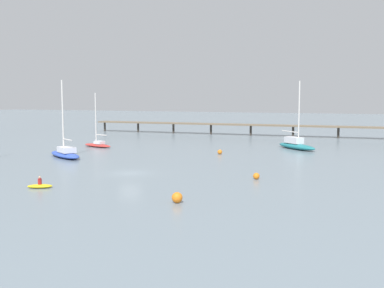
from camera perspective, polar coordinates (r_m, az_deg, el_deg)
name	(u,v)px	position (r m, az deg, el deg)	size (l,w,h in m)	color
ground_plane	(130,173)	(53.24, -7.66, -3.59)	(400.00, 400.00, 0.00)	slate
pier	(325,122)	(101.89, 16.10, 2.56)	(77.01, 5.41, 5.97)	brown
sailboat_red	(98,144)	(81.52, -11.53, 0.03)	(6.70, 3.63, 9.33)	red
sailboat_teal	(296,144)	(78.62, 12.68, -0.03)	(8.15, 8.03, 11.24)	#1E727A
sailboat_blue	(65,153)	(68.63, -15.34, -1.05)	(8.76, 6.92, 11.03)	#2D4CB7
dinghy_yellow	(40,186)	(46.71, -18.21, -4.89)	(2.58, 1.97, 1.14)	yellow
mooring_buoy_mid	(256,176)	(49.39, 7.92, -3.93)	(0.69, 0.69, 0.69)	orange
mooring_buoy_far	(220,152)	(70.06, 3.45, -0.98)	(0.71, 0.71, 0.71)	orange
mooring_buoy_outer	(177,198)	(38.24, -1.84, -6.60)	(0.90, 0.90, 0.90)	orange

